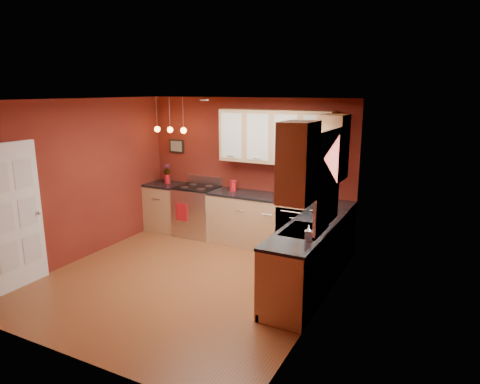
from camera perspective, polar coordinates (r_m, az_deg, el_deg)
The scene contains 27 objects.
floor at distance 6.48m, azimuth -7.31°, elevation -11.54°, with size 4.20×4.20×0.00m, color brown.
ceiling at distance 5.88m, azimuth -8.08°, elevation 12.09°, with size 4.00×4.20×0.02m, color silver.
wall_back at distance 7.83m, azimuth 1.05°, elevation 2.96°, with size 4.00×0.02×2.60m, color maroon.
wall_front at distance 4.56m, azimuth -22.85°, elevation -5.90°, with size 4.00×0.02×2.60m, color maroon.
wall_left at distance 7.35m, azimuth -20.64°, elevation 1.40°, with size 0.02×4.20×2.60m, color maroon.
wall_right at distance 5.21m, azimuth 10.79°, elevation -2.67°, with size 0.02×4.20×2.60m, color maroon.
base_cabinets_back_left at distance 8.61m, azimuth -9.79°, elevation -2.07°, with size 0.70×0.60×0.90m, color tan.
base_cabinets_back_right at distance 7.48m, azimuth 5.06°, elevation -4.31°, with size 2.54×0.60×0.90m, color tan.
base_cabinets_right at distance 5.98m, azimuth 8.88°, elevation -9.09°, with size 0.60×2.10×0.90m, color tan.
counter_back_left at distance 8.50m, azimuth -9.91°, elevation 0.99°, with size 0.70×0.62×0.04m, color black.
counter_back_right at distance 7.35m, azimuth 5.14°, elevation -0.82°, with size 2.54×0.62×0.04m, color black.
counter_right at distance 5.82m, azimuth 9.05°, elevation -4.81°, with size 0.62×2.10×0.04m, color black.
gas_range at distance 8.20m, azimuth -5.69°, elevation -2.50°, with size 0.76×0.64×1.11m.
dishwasher_front at distance 7.10m, azimuth 6.96°, elevation -5.34°, with size 0.60×0.02×0.80m, color silver.
sink at distance 5.68m, azimuth 8.59°, elevation -5.29°, with size 0.50×0.70×0.33m.
window at distance 5.41m, azimuth 11.61°, elevation 2.11°, with size 0.06×1.02×1.22m.
door_left_wall at distance 6.67m, azimuth -27.82°, elevation -2.92°, with size 0.12×0.82×2.05m.
upper_cabinets_back at distance 7.33m, azimuth 4.72°, elevation 7.34°, with size 2.00×0.35×0.90m, color tan.
upper_cabinets_right at distance 5.43m, azimuth 10.29°, elevation 5.02°, with size 0.35×1.95×0.90m, color tan.
wall_picture at distance 8.54m, azimuth -8.45°, elevation 6.07°, with size 0.32×0.03×0.26m, color black.
pendant_lights at distance 8.18m, azimuth -9.30°, elevation 8.25°, with size 0.71×0.11×0.66m.
red_canister at distance 7.74m, azimuth -0.93°, elevation 0.86°, with size 0.13×0.13×0.20m.
red_vase at distance 8.50m, azimuth -9.69°, elevation 1.75°, with size 0.11×0.11×0.18m, color #AF1219.
flowers at distance 8.46m, azimuth -9.74°, elevation 2.97°, with size 0.13×0.13×0.23m, color #AF1219.
coffee_maker at distance 7.19m, azimuth 9.35°, elevation -0.02°, with size 0.20×0.20×0.29m.
soap_pump at distance 5.26m, azimuth 9.11°, elevation -5.44°, with size 0.09×0.09×0.20m, color silver.
dish_towel at distance 8.00m, azimuth -7.80°, elevation -2.68°, with size 0.24×0.02×0.33m, color #AF1219.
Camera 1 is at (3.36, -4.83, 2.73)m, focal length 32.00 mm.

